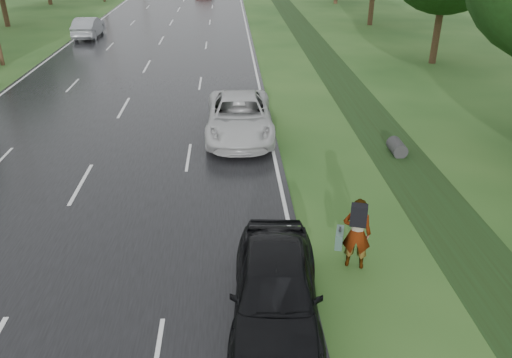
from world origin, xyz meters
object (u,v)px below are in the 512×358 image
Objects in this scene: pedestrian at (356,232)px; silver_sedan at (88,27)px; dark_sedan at (276,289)px; white_pickup at (239,116)px.

silver_sedan is (-13.97, 30.58, -0.21)m from pedestrian.
dark_sedan is 34.51m from silver_sedan.
pedestrian is 0.34× the size of white_pickup.
silver_sedan is (-11.30, 21.40, -0.04)m from white_pickup.
dark_sedan is at bearing -86.88° from white_pickup.
white_pickup is at bearing -57.64° from pedestrian.
pedestrian is at bearing 114.23° from silver_sedan.
silver_sedan is (-11.80, 32.43, -0.04)m from dark_sedan.
white_pickup is (-2.67, 9.17, -0.17)m from pedestrian.
pedestrian is at bearing -73.24° from white_pickup.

